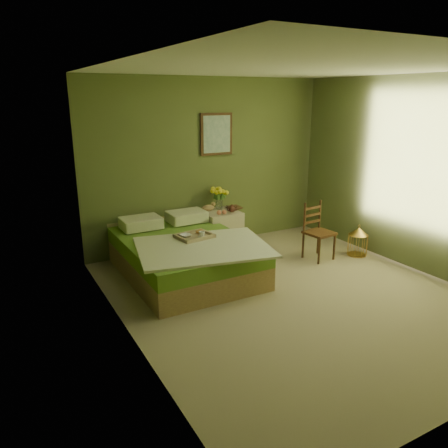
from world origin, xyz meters
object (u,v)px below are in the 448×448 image
bed (183,251)px  nightstand (220,226)px  birdcage (358,242)px  chair (317,227)px

bed → nightstand: size_ratio=2.20×
nightstand → birdcage: nightstand is taller
chair → birdcage: size_ratio=1.94×
bed → nightstand: bed is taller
bed → chair: (1.96, -0.39, 0.16)m
chair → bed: bearing=162.4°
bed → chair: bed is taller
chair → birdcage: chair is taller
birdcage → chair: bearing=159.2°
chair → birdcage: (0.62, -0.23, -0.25)m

